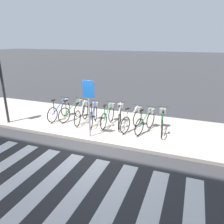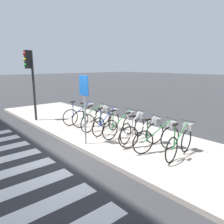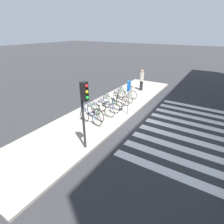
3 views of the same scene
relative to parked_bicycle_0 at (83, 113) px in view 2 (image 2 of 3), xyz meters
name	(u,v)px [view 2 (image 2 of 3)]	position (x,y,z in m)	size (l,w,h in m)	color
ground_plane	(81,151)	(2.28, -1.60, -0.56)	(120.00, 120.00, 0.00)	#2D2D30
sidewalk	(123,137)	(2.28, 0.16, -0.50)	(15.75, 3.52, 0.12)	#9E9389
parked_bicycle_0	(83,113)	(0.00, 0.00, 0.00)	(0.46, 1.61, 0.99)	black
parked_bicycle_1	(94,115)	(0.61, 0.12, 0.00)	(0.59, 1.56, 0.99)	black
parked_bicycle_2	(99,118)	(1.13, -0.02, 0.00)	(0.46, 1.60, 0.99)	black
parked_bicycle_3	(108,121)	(1.68, -0.01, 0.00)	(0.55, 1.57, 0.99)	black
parked_bicycle_4	(122,124)	(2.33, 0.08, 0.00)	(0.46, 1.61, 0.99)	black
parked_bicycle_5	(134,126)	(2.80, 0.17, 0.00)	(0.58, 1.56, 0.99)	black
parked_bicycle_6	(145,132)	(3.42, -0.03, 0.00)	(0.58, 1.56, 0.99)	black
parked_bicycle_7	(160,136)	(3.98, -0.02, 0.00)	(0.58, 1.56, 0.99)	black
parked_bicycle_8	(181,140)	(4.57, 0.11, 0.00)	(0.46, 1.60, 0.99)	black
traffic_light	(30,71)	(-1.87, -1.37, 1.75)	(0.24, 0.40, 3.03)	#2D2D2D
sign_post	(84,98)	(2.13, -1.31, 1.01)	(0.44, 0.07, 2.12)	#99999E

